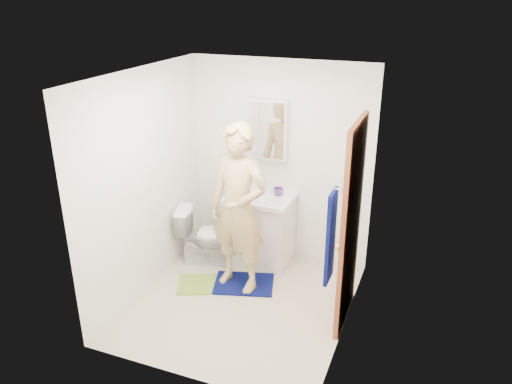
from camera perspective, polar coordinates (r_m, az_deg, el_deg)
floor at (r=5.47m, az=-1.60°, el=-12.50°), size 2.20×2.40×0.02m
ceiling at (r=4.54m, az=-1.93°, el=13.40°), size 2.20×2.40×0.02m
wall_back at (r=5.94m, az=2.81°, el=3.52°), size 2.20×0.02×2.40m
wall_front at (r=3.91m, az=-8.72°, el=-7.27°), size 2.20×0.02×2.40m
wall_left at (r=5.38m, az=-12.69°, el=0.94°), size 0.02×2.40×2.40m
wall_right at (r=4.60m, az=11.11°, el=-2.73°), size 0.02×2.40×2.40m
vanity_cabinet at (r=6.04m, az=0.42°, el=-4.36°), size 0.75×0.55×0.80m
countertop at (r=5.86m, az=0.43°, el=-0.65°), size 0.79×0.59×0.05m
sink_basin at (r=5.85m, az=0.43°, el=-0.51°), size 0.40×0.40×0.03m
faucet at (r=5.98m, az=1.05°, el=0.73°), size 0.03×0.03×0.12m
medicine_cabinet at (r=5.81m, az=1.25°, el=7.22°), size 0.50×0.12×0.70m
mirror_panel at (r=5.75m, az=1.04°, el=7.07°), size 0.46×0.01×0.66m
door at (r=4.81m, az=10.78°, el=-3.83°), size 0.05×0.80×2.05m
door_knob at (r=4.57m, az=9.42°, el=-6.26°), size 0.07×0.07×0.07m
towel at (r=4.08m, az=8.53°, el=-5.12°), size 0.03×0.24×0.80m
towel_hook at (r=3.90m, az=9.45°, el=0.27°), size 0.06×0.02×0.02m
toilet at (r=6.05m, az=-5.69°, el=-4.96°), size 0.77×0.55×0.71m
bath_mat at (r=5.73m, az=-1.39°, el=-10.43°), size 0.76×0.64×0.02m
green_rug at (r=5.76m, az=-6.47°, el=-10.42°), size 0.61×0.57×0.02m
soap_dispenser at (r=5.91m, az=-2.32°, el=0.73°), size 0.08×0.08×0.18m
toothbrush_cup at (r=5.85m, az=2.57°, el=0.05°), size 0.14×0.14×0.09m
man at (r=5.26m, az=-2.02°, el=-1.95°), size 0.75×0.57×1.86m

